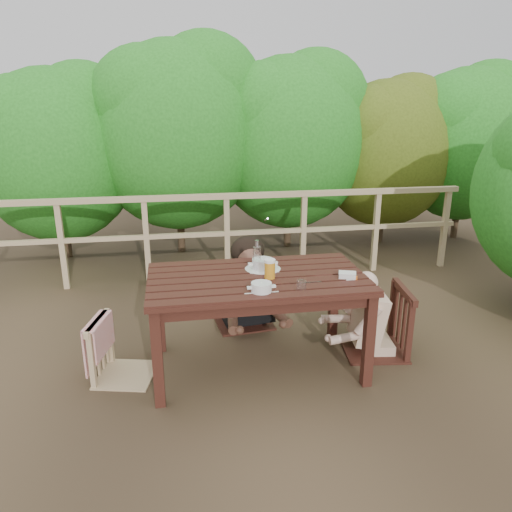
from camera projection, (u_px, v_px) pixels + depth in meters
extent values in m
plane|color=#4B3926|center=(257.00, 366.00, 3.85)|extent=(60.00, 60.00, 0.00)
cube|color=black|center=(257.00, 323.00, 3.74)|extent=(1.61, 0.91, 0.74)
cube|color=tan|center=(122.00, 324.00, 3.59)|extent=(0.52, 0.52, 0.87)
cube|color=black|center=(243.00, 272.00, 4.45)|extent=(0.55, 0.55, 1.01)
cube|color=black|center=(377.00, 292.00, 3.95)|extent=(0.58, 0.58, 1.04)
cube|color=tan|center=(227.00, 237.00, 5.57)|extent=(5.60, 0.10, 1.01)
cylinder|color=silver|center=(261.00, 288.00, 3.32)|extent=(0.24, 0.24, 0.08)
cylinder|color=white|center=(263.00, 265.00, 3.77)|extent=(0.28, 0.28, 0.09)
ellipsoid|color=#AE7D2C|center=(260.00, 287.00, 3.34)|extent=(0.13, 0.10, 0.08)
cylinder|color=orange|center=(270.00, 270.00, 3.56)|extent=(0.08, 0.08, 0.16)
cylinder|color=silver|center=(257.00, 256.00, 3.70)|extent=(0.06, 0.06, 0.26)
cylinder|color=silver|center=(301.00, 286.00, 3.36)|extent=(0.07, 0.07, 0.08)
cube|color=white|center=(347.00, 276.00, 3.59)|extent=(0.15, 0.13, 0.05)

